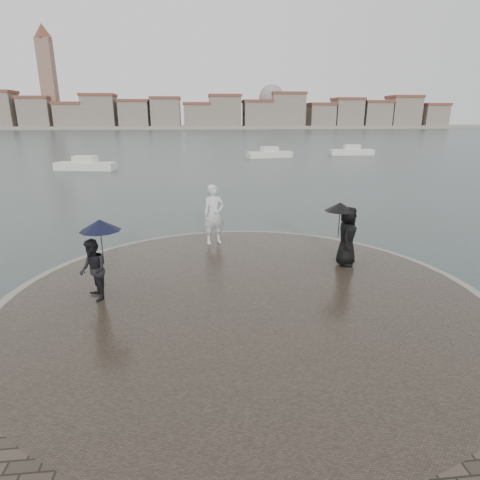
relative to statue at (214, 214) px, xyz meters
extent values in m
plane|color=#2B3835|center=(0.58, -8.06, -1.43)|extent=(400.00, 400.00, 0.00)
cylinder|color=gray|center=(0.58, -4.56, -1.27)|extent=(12.50, 12.50, 0.32)
cylinder|color=#2D261E|center=(0.58, -4.56, -1.24)|extent=(11.90, 11.90, 0.36)
imported|color=silver|center=(0.00, 0.00, 0.00)|extent=(0.89, 0.71, 2.13)
imported|color=black|center=(-3.20, -4.38, -0.28)|extent=(0.86, 0.94, 1.56)
cylinder|color=black|center=(-2.95, -4.28, 0.29)|extent=(0.02, 0.02, 0.90)
cone|color=black|center=(-2.95, -4.28, 0.84)|extent=(1.00, 1.00, 0.28)
imported|color=black|center=(3.94, -2.66, -0.15)|extent=(0.92, 1.06, 1.83)
cylinder|color=black|center=(3.69, -2.56, 0.24)|extent=(0.02, 0.02, 0.90)
cone|color=black|center=(3.69, -2.56, 0.76)|extent=(0.94, 0.94, 0.26)
cube|color=gray|center=(0.58, 154.94, -0.83)|extent=(260.00, 20.00, 1.20)
cube|color=gray|center=(-59.42, 151.94, 4.07)|extent=(11.00, 10.00, 11.00)
cube|color=brown|center=(-59.42, 151.94, 10.07)|extent=(11.60, 10.60, 1.00)
cube|color=gray|center=(-47.42, 151.94, 3.07)|extent=(10.00, 10.00, 9.00)
cube|color=brown|center=(-47.42, 151.94, 8.07)|extent=(10.60, 10.60, 1.00)
cube|color=gray|center=(-36.42, 151.94, 4.57)|extent=(12.00, 10.00, 12.00)
cube|color=brown|center=(-36.42, 151.94, 11.07)|extent=(12.60, 10.60, 1.00)
cube|color=gray|center=(-23.42, 151.94, 3.57)|extent=(11.00, 10.00, 10.00)
cube|color=brown|center=(-23.42, 151.94, 9.07)|extent=(11.60, 10.60, 1.00)
cube|color=gray|center=(-11.42, 151.94, 4.07)|extent=(11.00, 10.00, 11.00)
cube|color=brown|center=(-11.42, 151.94, 10.07)|extent=(11.60, 10.60, 1.00)
cube|color=gray|center=(0.58, 151.94, 3.07)|extent=(10.00, 10.00, 9.00)
cube|color=brown|center=(0.58, 151.94, 8.07)|extent=(10.60, 10.60, 1.00)
cube|color=gray|center=(11.58, 151.94, 4.57)|extent=(12.00, 10.00, 12.00)
cube|color=brown|center=(11.58, 151.94, 11.07)|extent=(12.60, 10.60, 1.00)
cube|color=gray|center=(24.58, 151.94, 3.57)|extent=(11.00, 10.00, 10.00)
cube|color=brown|center=(24.58, 151.94, 9.07)|extent=(11.60, 10.60, 1.00)
cube|color=gray|center=(36.58, 151.94, 5.07)|extent=(13.00, 10.00, 13.00)
cube|color=brown|center=(36.58, 151.94, 12.07)|extent=(13.60, 10.60, 1.00)
cube|color=gray|center=(50.58, 151.94, 3.07)|extent=(10.00, 10.00, 9.00)
cube|color=brown|center=(50.58, 151.94, 8.07)|extent=(10.60, 10.60, 1.00)
cube|color=gray|center=(61.58, 151.94, 4.07)|extent=(11.00, 10.00, 11.00)
cube|color=brown|center=(61.58, 151.94, 10.07)|extent=(11.60, 10.60, 1.00)
cube|color=gray|center=(73.58, 151.94, 3.57)|extent=(11.00, 10.00, 10.00)
cube|color=brown|center=(73.58, 151.94, 9.07)|extent=(11.60, 10.60, 1.00)
cube|color=gray|center=(85.58, 151.94, 4.57)|extent=(12.00, 10.00, 12.00)
cube|color=brown|center=(85.58, 151.94, 11.07)|extent=(12.60, 10.60, 1.00)
cube|color=gray|center=(98.58, 151.94, 3.07)|extent=(10.00, 10.00, 9.00)
cube|color=brown|center=(98.58, 151.94, 8.07)|extent=(10.60, 10.60, 1.00)
cube|color=#846654|center=(-54.42, 153.94, 14.57)|extent=(5.00, 5.00, 32.00)
cone|color=brown|center=(-54.42, 153.94, 33.07)|extent=(6.80, 6.80, 5.00)
sphere|color=gray|center=(30.58, 153.94, 10.57)|extent=(10.00, 10.00, 10.00)
cube|color=silver|center=(19.51, 36.96, -1.18)|extent=(5.60, 1.99, 0.90)
cube|color=silver|center=(19.51, 36.96, -0.58)|extent=(2.08, 1.34, 0.90)
cube|color=silver|center=(8.32, 34.72, -1.18)|extent=(5.72, 2.74, 0.90)
cube|color=silver|center=(8.32, 34.72, -0.58)|extent=(2.21, 1.60, 0.90)
cube|color=silver|center=(-10.75, 24.93, -1.18)|extent=(5.71, 2.69, 0.90)
cube|color=silver|center=(-10.75, 24.93, -0.58)|extent=(2.20, 1.58, 0.90)
camera|label=1|loc=(-0.60, -13.95, 3.35)|focal=30.00mm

